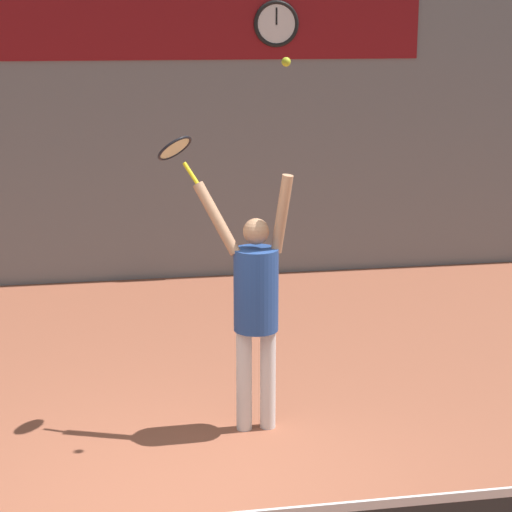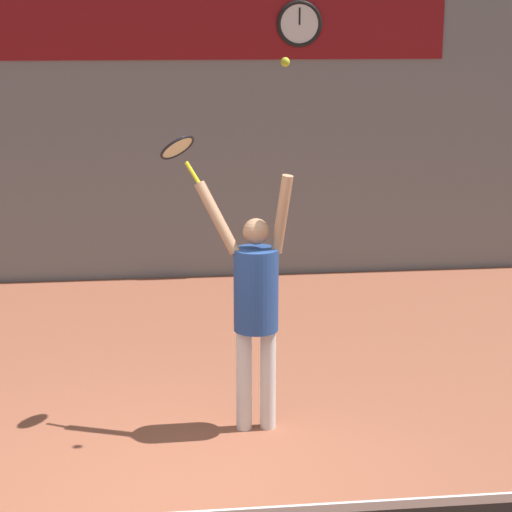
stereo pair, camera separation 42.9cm
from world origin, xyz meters
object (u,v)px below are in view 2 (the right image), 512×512
tennis_player (256,300)px  tennis_racket (178,150)px  tennis_ball (285,62)px  scoreboard_clock (299,24)px

tennis_player → tennis_racket: (-0.59, 0.38, 1.18)m
tennis_player → tennis_ball: (0.21, -0.15, 1.90)m
tennis_player → tennis_racket: 1.37m
scoreboard_clock → tennis_racket: 4.84m
tennis_racket → tennis_ball: bearing=-33.2°
scoreboard_clock → tennis_player: bearing=-103.1°
tennis_player → tennis_ball: 1.92m
tennis_player → tennis_racket: bearing=147.3°
scoreboard_clock → tennis_player: 5.38m
tennis_racket → tennis_ball: tennis_ball is taller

